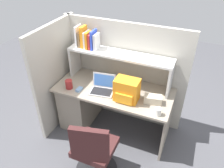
{
  "coord_description": "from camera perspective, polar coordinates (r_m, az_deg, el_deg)",
  "views": [
    {
      "loc": [
        0.94,
        -2.26,
        2.47
      ],
      "look_at": [
        0.0,
        -0.05,
        0.85
      ],
      "focal_mm": 35.46,
      "sensor_mm": 36.0,
      "label": 1
    }
  ],
  "objects": [
    {
      "name": "ground_plane",
      "position": [
        3.48,
        0.33,
        -11.25
      ],
      "size": [
        8.0,
        8.0,
        0.0
      ],
      "primitive_type": "plane",
      "color": "#4C4C51"
    },
    {
      "name": "desk",
      "position": [
        3.34,
        -5.85,
        -4.44
      ],
      "size": [
        1.6,
        0.7,
        0.73
      ],
      "color": "gray",
      "rests_on": "ground_plane"
    },
    {
      "name": "cubicle_partition_rear",
      "position": [
        3.27,
        2.94,
        2.8
      ],
      "size": [
        1.84,
        0.05,
        1.55
      ],
      "primitive_type": "cube",
      "color": "#B2ADA0",
      "rests_on": "ground_plane"
    },
    {
      "name": "cubicle_partition_left",
      "position": [
        3.31,
        -13.69,
        2.14
      ],
      "size": [
        0.05,
        1.06,
        1.55
      ],
      "primitive_type": "cube",
      "color": "#B2ADA0",
      "rests_on": "ground_plane"
    },
    {
      "name": "overhead_hutch",
      "position": [
        2.98,
        1.89,
        6.2
      ],
      "size": [
        1.44,
        0.28,
        0.45
      ],
      "color": "beige",
      "rests_on": "desk"
    },
    {
      "name": "reference_books_on_shelf",
      "position": [
        3.07,
        -6.42,
        11.46
      ],
      "size": [
        0.31,
        0.18,
        0.29
      ],
      "color": "white",
      "rests_on": "overhead_hutch"
    },
    {
      "name": "laptop",
      "position": [
        2.95,
        -2.43,
        -0.92
      ],
      "size": [
        0.34,
        0.29,
        0.22
      ],
      "color": "#B7BABF",
      "rests_on": "desk"
    },
    {
      "name": "backpack",
      "position": [
        2.74,
        3.8,
        -1.65
      ],
      "size": [
        0.3,
        0.23,
        0.29
      ],
      "color": "orange",
      "rests_on": "desk"
    },
    {
      "name": "computer_mouse",
      "position": [
        3.01,
        -8.47,
        -1.37
      ],
      "size": [
        0.06,
        0.1,
        0.03
      ],
      "primitive_type": "cube",
      "rotation": [
        0.0,
        0.0,
        -0.02
      ],
      "color": "#7299C6",
      "rests_on": "desk"
    },
    {
      "name": "paper_cup",
      "position": [
        2.63,
        11.78,
        -6.99
      ],
      "size": [
        0.08,
        0.08,
        0.09
      ],
      "primitive_type": "cylinder",
      "color": "white",
      "rests_on": "desk"
    },
    {
      "name": "tissue_box",
      "position": [
        2.79,
        10.5,
        -3.89
      ],
      "size": [
        0.24,
        0.16,
        0.1
      ],
      "primitive_type": "cube",
      "rotation": [
        0.0,
        0.0,
        0.2
      ],
      "color": "#BFB299",
      "rests_on": "desk"
    },
    {
      "name": "snack_canister",
      "position": [
        3.05,
        -11.06,
        -0.08
      ],
      "size": [
        0.1,
        0.1,
        0.12
      ],
      "primitive_type": "cylinder",
      "color": "maroon",
      "rests_on": "desk"
    },
    {
      "name": "office_chair",
      "position": [
        2.66,
        -4.6,
        -17.53
      ],
      "size": [
        0.52,
        0.53,
        0.93
      ],
      "rotation": [
        0.0,
        0.0,
        3.38
      ],
      "color": "black",
      "rests_on": "ground_plane"
    }
  ]
}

